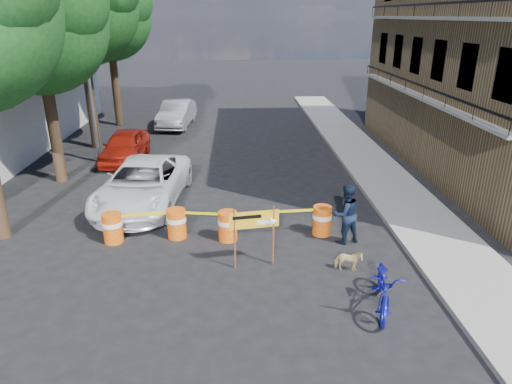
{
  "coord_description": "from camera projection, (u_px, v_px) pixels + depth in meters",
  "views": [
    {
      "loc": [
        0.26,
        -10.71,
        6.26
      ],
      "look_at": [
        0.84,
        2.03,
        1.3
      ],
      "focal_mm": 32.0,
      "sensor_mm": 36.0,
      "label": 1
    }
  ],
  "objects": [
    {
      "name": "sedan_silver",
      "position": [
        177.0,
        114.0,
        27.26
      ],
      "size": [
        2.05,
        4.75,
        1.52
      ],
      "primitive_type": "imported",
      "rotation": [
        0.0,
        0.0,
        -0.1
      ],
      "color": "#B1B3B9",
      "rests_on": "ground"
    },
    {
      "name": "barrel_far_right",
      "position": [
        322.0,
        220.0,
        13.8
      ],
      "size": [
        0.58,
        0.58,
        0.9
      ],
      "color": "#D7410C",
      "rests_on": "ground"
    },
    {
      "name": "bicycle",
      "position": [
        386.0,
        266.0,
        10.06
      ],
      "size": [
        1.01,
        1.29,
        2.16
      ],
      "primitive_type": "imported",
      "rotation": [
        0.0,
        0.0,
        -0.25
      ],
      "color": "#1618B5",
      "rests_on": "ground"
    },
    {
      "name": "barrel_far_left",
      "position": [
        113.0,
        227.0,
        13.31
      ],
      "size": [
        0.58,
        0.58,
        0.9
      ],
      "color": "#D7410C",
      "rests_on": "ground"
    },
    {
      "name": "ground",
      "position": [
        228.0,
        265.0,
        12.22
      ],
      "size": [
        120.0,
        120.0,
        0.0
      ],
      "primitive_type": "plane",
      "color": "black",
      "rests_on": "ground"
    },
    {
      "name": "barrel_mid_right",
      "position": [
        228.0,
        225.0,
        13.44
      ],
      "size": [
        0.58,
        0.58,
        0.9
      ],
      "color": "#D7410C",
      "rests_on": "ground"
    },
    {
      "name": "suv_white",
      "position": [
        143.0,
        184.0,
        15.87
      ],
      "size": [
        3.06,
        5.76,
        1.54
      ],
      "primitive_type": "imported",
      "rotation": [
        0.0,
        0.0,
        -0.09
      ],
      "color": "white",
      "rests_on": "ground"
    },
    {
      "name": "detour_sign",
      "position": [
        260.0,
        224.0,
        11.76
      ],
      "size": [
        1.3,
        0.31,
        1.68
      ],
      "rotation": [
        0.0,
        0.0,
        0.15
      ],
      "color": "#592D19",
      "rests_on": "ground"
    },
    {
      "name": "tree_mid_b",
      "position": [
        80.0,
        4.0,
        20.68
      ],
      "size": [
        5.67,
        5.4,
        9.62
      ],
      "color": "#332316",
      "rests_on": "ground"
    },
    {
      "name": "streetlamp",
      "position": [
        88.0,
        63.0,
        19.23
      ],
      "size": [
        1.25,
        0.18,
        8.0
      ],
      "color": "gray",
      "rests_on": "ground"
    },
    {
      "name": "barrel_mid_left",
      "position": [
        177.0,
        223.0,
        13.59
      ],
      "size": [
        0.58,
        0.58,
        0.9
      ],
      "color": "#D7410C",
      "rests_on": "ground"
    },
    {
      "name": "sedan_red",
      "position": [
        125.0,
        146.0,
        20.76
      ],
      "size": [
        1.82,
        4.17,
        1.4
      ],
      "primitive_type": "imported",
      "rotation": [
        0.0,
        0.0,
        -0.04
      ],
      "color": "#A51A0D",
      "rests_on": "ground"
    },
    {
      "name": "dog",
      "position": [
        348.0,
        261.0,
        11.84
      ],
      "size": [
        0.75,
        0.45,
        0.6
      ],
      "primitive_type": "imported",
      "rotation": [
        0.0,
        0.0,
        1.39
      ],
      "color": "tan",
      "rests_on": "ground"
    },
    {
      "name": "tree_mid_a",
      "position": [
        38.0,
        23.0,
        16.28
      ],
      "size": [
        5.25,
        5.0,
        8.68
      ],
      "color": "#332316",
      "rests_on": "ground"
    },
    {
      "name": "pedestrian",
      "position": [
        346.0,
        214.0,
        13.16
      ],
      "size": [
        1.04,
        0.91,
        1.8
      ],
      "primitive_type": "imported",
      "rotation": [
        0.0,
        0.0,
        3.45
      ],
      "color": "black",
      "rests_on": "ground"
    },
    {
      "name": "sidewalk_east",
      "position": [
        387.0,
        182.0,
        18.04
      ],
      "size": [
        2.4,
        40.0,
        0.15
      ],
      "primitive_type": "cube",
      "color": "gray",
      "rests_on": "ground"
    },
    {
      "name": "tree_far",
      "position": [
        109.0,
        16.0,
        25.52
      ],
      "size": [
        5.04,
        4.8,
        8.84
      ],
      "color": "#332316",
      "rests_on": "ground"
    }
  ]
}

